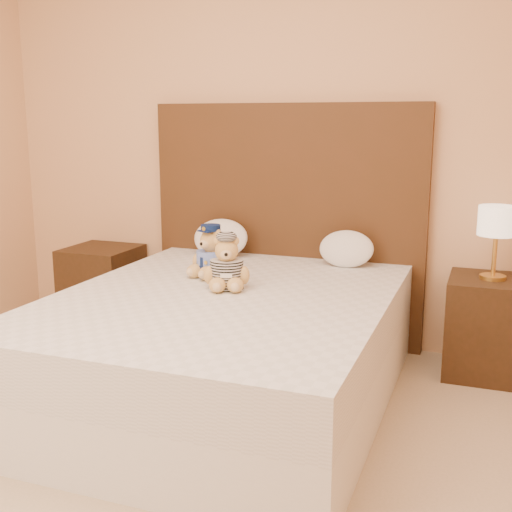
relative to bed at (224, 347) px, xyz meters
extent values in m
cube|color=tan|center=(0.00, 1.05, 1.07)|extent=(4.00, 0.04, 2.70)
cube|color=white|center=(0.00, 0.00, -0.13)|extent=(1.60, 2.00, 0.30)
cube|color=silver|center=(0.00, 0.00, 0.15)|extent=(1.60, 2.00, 0.25)
cube|color=#452814|center=(0.00, 1.01, 0.47)|extent=(1.75, 0.08, 1.50)
cube|color=#351F11|center=(-1.25, 0.80, 0.00)|extent=(0.45, 0.45, 0.55)
cube|color=#351F11|center=(1.25, 0.80, 0.00)|extent=(0.45, 0.45, 0.55)
cylinder|color=gold|center=(1.25, 0.80, 0.28)|extent=(0.14, 0.14, 0.02)
cylinder|color=gold|center=(1.25, 0.80, 0.41)|extent=(0.02, 0.02, 0.26)
cylinder|color=beige|center=(1.25, 0.80, 0.59)|extent=(0.20, 0.20, 0.16)
ellipsoid|color=white|center=(-0.38, 0.83, 0.40)|extent=(0.36, 0.23, 0.26)
ellipsoid|color=white|center=(0.43, 0.83, 0.39)|extent=(0.32, 0.21, 0.23)
camera|label=1|loc=(1.22, -2.83, 1.12)|focal=45.00mm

